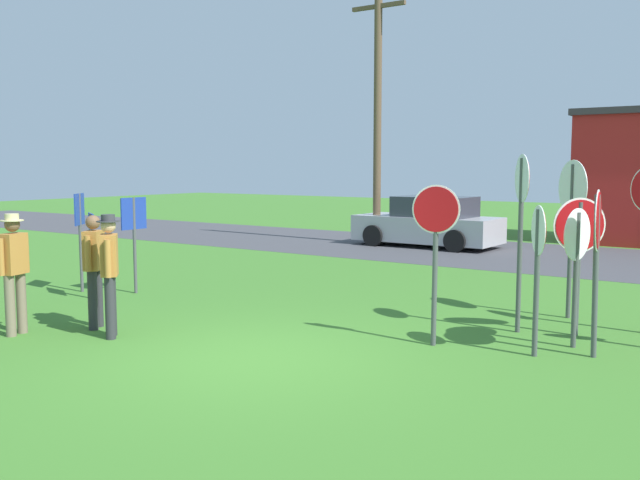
# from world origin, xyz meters

# --- Properties ---
(ground_plane) EXTENTS (80.00, 80.00, 0.00)m
(ground_plane) POSITION_xyz_m (0.00, 0.00, 0.00)
(ground_plane) COLOR #3D7528
(street_asphalt) EXTENTS (60.00, 6.40, 0.01)m
(street_asphalt) POSITION_xyz_m (0.00, 12.00, 0.00)
(street_asphalt) COLOR #424247
(street_asphalt) RESTS_ON ground
(utility_pole) EXTENTS (1.80, 0.24, 7.80)m
(utility_pole) POSITION_xyz_m (-5.30, 12.25, 4.08)
(utility_pole) COLOR brown
(utility_pole) RESTS_ON ground
(parked_car_on_street) EXTENTS (4.33, 2.07, 1.51)m
(parked_car_on_street) POSITION_xyz_m (-3.65, 12.51, 0.69)
(parked_car_on_street) COLOR #A5A8AD
(parked_car_on_street) RESTS_ON ground
(stop_sign_nearest) EXTENTS (0.15, 0.77, 2.12)m
(stop_sign_nearest) POSITION_xyz_m (3.48, 2.51, 1.45)
(stop_sign_nearest) COLOR #474C4C
(stop_sign_nearest) RESTS_ON ground
(stop_sign_rear_left) EXTENTS (0.17, 0.68, 1.86)m
(stop_sign_rear_left) POSITION_xyz_m (3.14, 2.86, 1.25)
(stop_sign_rear_left) COLOR #474C4C
(stop_sign_rear_left) RESTS_ON ground
(stop_sign_tallest) EXTENTS (0.59, 0.53, 1.97)m
(stop_sign_tallest) POSITION_xyz_m (2.99, 3.56, 1.34)
(stop_sign_tallest) COLOR #474C4C
(stop_sign_tallest) RESTS_ON ground
(stop_sign_leaning_right) EXTENTS (0.40, 0.57, 2.58)m
(stop_sign_leaning_right) POSITION_xyz_m (2.24, 3.29, 1.73)
(stop_sign_leaning_right) COLOR #474C4C
(stop_sign_leaning_right) RESTS_ON ground
(stop_sign_rear_right) EXTENTS (0.35, 0.54, 1.92)m
(stop_sign_rear_right) POSITION_xyz_m (2.86, 2.14, 1.28)
(stop_sign_rear_right) COLOR #474C4C
(stop_sign_rear_right) RESTS_ON ground
(stop_sign_low_front) EXTENTS (0.65, 0.15, 2.16)m
(stop_sign_low_front) POSITION_xyz_m (1.56, 1.92, 1.45)
(stop_sign_low_front) COLOR #474C4C
(stop_sign_low_front) RESTS_ON ground
(stop_sign_center_cluster) EXTENTS (0.61, 0.63, 2.51)m
(stop_sign_center_cluster) POSITION_xyz_m (2.58, 4.69, 1.74)
(stop_sign_center_cluster) COLOR #474C4C
(stop_sign_center_cluster) RESTS_ON ground
(person_with_sunhat) EXTENTS (0.44, 0.42, 1.74)m
(person_with_sunhat) POSITION_xyz_m (-2.38, -0.28, 0.98)
(person_with_sunhat) COLOR #2D2D33
(person_with_sunhat) RESTS_ON ground
(person_in_teal) EXTENTS (0.42, 0.55, 1.74)m
(person_in_teal) POSITION_xyz_m (-3.64, -0.95, 1.01)
(person_in_teal) COLOR #7A6B56
(person_in_teal) RESTS_ON ground
(person_near_signs) EXTENTS (0.38, 0.50, 1.69)m
(person_near_signs) POSITION_xyz_m (-3.02, -0.04, 0.95)
(person_near_signs) COLOR #2D2D33
(person_near_signs) RESTS_ON ground
(info_panel_leftmost) EXTENTS (0.53, 0.32, 1.56)m
(info_panel_leftmost) POSITION_xyz_m (-4.98, 1.42, 1.07)
(info_panel_leftmost) COLOR #4C4C51
(info_panel_leftmost) RESTS_ON ground
(info_panel_middle) EXTENTS (0.06, 0.60, 1.82)m
(info_panel_middle) POSITION_xyz_m (-4.80, 2.25, 1.26)
(info_panel_middle) COLOR #4C4C51
(info_panel_middle) RESTS_ON ground
(info_panel_rightmost) EXTENTS (0.39, 0.49, 1.89)m
(info_panel_rightmost) POSITION_xyz_m (-5.77, 1.76, 1.31)
(info_panel_rightmost) COLOR #4C4C51
(info_panel_rightmost) RESTS_ON ground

